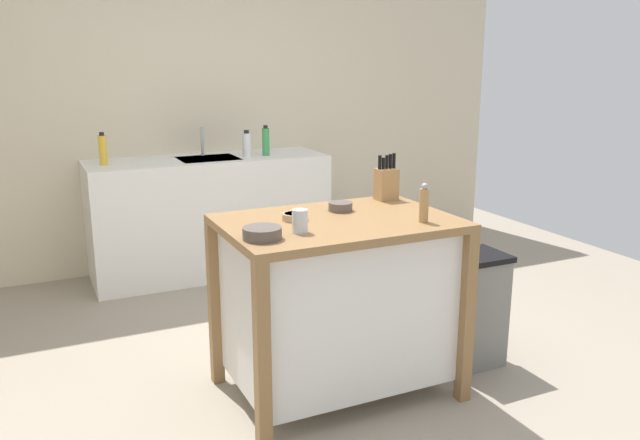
% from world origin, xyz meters
% --- Properties ---
extents(ground_plane, '(6.58, 6.58, 0.00)m').
position_xyz_m(ground_plane, '(0.00, 0.00, 0.00)').
color(ground_plane, gray).
rests_on(ground_plane, ground).
extents(wall_back, '(5.58, 0.10, 2.60)m').
position_xyz_m(wall_back, '(0.00, 2.41, 1.30)').
color(wall_back, beige).
rests_on(wall_back, ground).
extents(kitchen_island, '(1.11, 0.76, 0.90)m').
position_xyz_m(kitchen_island, '(0.04, -0.03, 0.50)').
color(kitchen_island, olive).
rests_on(kitchen_island, ground).
extents(knife_block, '(0.11, 0.09, 0.25)m').
position_xyz_m(knife_block, '(0.47, 0.24, 0.99)').
color(knife_block, '#AD7F4C').
rests_on(knife_block, kitchen_island).
extents(bowl_stoneware_deep, '(0.12, 0.12, 0.04)m').
position_xyz_m(bowl_stoneware_deep, '(0.13, 0.12, 0.92)').
color(bowl_stoneware_deep, '#564C47').
rests_on(bowl_stoneware_deep, kitchen_island).
extents(bowl_ceramic_small, '(0.17, 0.17, 0.05)m').
position_xyz_m(bowl_ceramic_small, '(-0.41, -0.20, 0.93)').
color(bowl_ceramic_small, '#564C47').
rests_on(bowl_ceramic_small, kitchen_island).
extents(bowl_ceramic_wide, '(0.12, 0.12, 0.03)m').
position_xyz_m(bowl_ceramic_wide, '(-0.16, 0.04, 0.92)').
color(bowl_ceramic_wide, tan).
rests_on(bowl_ceramic_wide, kitchen_island).
extents(drinking_cup, '(0.07, 0.07, 0.10)m').
position_xyz_m(drinking_cup, '(-0.22, -0.18, 0.95)').
color(drinking_cup, silver).
rests_on(drinking_cup, kitchen_island).
extents(pepper_grinder, '(0.04, 0.04, 0.19)m').
position_xyz_m(pepper_grinder, '(0.38, -0.25, 0.99)').
color(pepper_grinder, '#AD7F4C').
rests_on(pepper_grinder, kitchen_island).
extents(trash_bin, '(0.36, 0.28, 0.63)m').
position_xyz_m(trash_bin, '(0.83, -0.07, 0.32)').
color(trash_bin, slate).
rests_on(trash_bin, ground).
extents(sink_counter, '(1.80, 0.60, 0.91)m').
position_xyz_m(sink_counter, '(-0.01, 2.06, 0.46)').
color(sink_counter, white).
rests_on(sink_counter, ground).
extents(sink_faucet, '(0.02, 0.02, 0.22)m').
position_xyz_m(sink_faucet, '(-0.01, 2.20, 1.02)').
color(sink_faucet, '#B7BCC1').
rests_on(sink_faucet, sink_counter).
extents(bottle_hand_soap, '(0.06, 0.06, 0.20)m').
position_xyz_m(bottle_hand_soap, '(0.28, 1.99, 1.00)').
color(bottle_hand_soap, white).
rests_on(bottle_hand_soap, sink_counter).
extents(bottle_dish_soap, '(0.06, 0.06, 0.23)m').
position_xyz_m(bottle_dish_soap, '(0.43, 1.99, 1.02)').
color(bottle_dish_soap, green).
rests_on(bottle_dish_soap, sink_counter).
extents(bottle_spray_cleaner, '(0.06, 0.06, 0.23)m').
position_xyz_m(bottle_spray_cleaner, '(-0.77, 2.06, 1.02)').
color(bottle_spray_cleaner, yellow).
rests_on(bottle_spray_cleaner, sink_counter).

